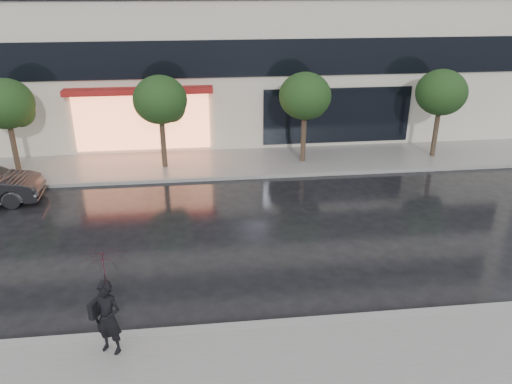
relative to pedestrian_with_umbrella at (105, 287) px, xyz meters
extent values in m
plane|color=black|center=(3.54, 1.52, -1.75)|extent=(120.00, 120.00, 0.00)
cube|color=slate|center=(3.54, 11.77, -1.69)|extent=(60.00, 3.50, 0.12)
cube|color=gray|center=(3.54, 0.52, -1.68)|extent=(60.00, 0.25, 0.14)
cube|color=gray|center=(3.54, 10.02, -1.68)|extent=(60.00, 0.25, 0.14)
cube|color=black|center=(3.54, 13.46, 2.55)|extent=(28.00, 0.12, 1.60)
cube|color=#FF8C59|center=(-0.46, 13.44, -0.15)|extent=(6.00, 0.10, 2.60)
cube|color=maroon|center=(-0.46, 13.11, 1.30)|extent=(6.40, 0.70, 0.25)
cube|color=black|center=(8.54, 13.46, -0.15)|extent=(7.00, 0.10, 2.60)
cylinder|color=#33261C|center=(-5.46, 11.52, -0.65)|extent=(0.22, 0.22, 2.20)
ellipsoid|color=black|center=(-5.46, 11.52, 1.25)|extent=(2.20, 2.20, 1.98)
sphere|color=black|center=(-5.06, 11.72, 0.85)|extent=(1.20, 1.20, 1.20)
cylinder|color=#33261C|center=(0.54, 11.52, -0.65)|extent=(0.22, 0.22, 2.20)
ellipsoid|color=black|center=(0.54, 11.52, 1.25)|extent=(2.20, 2.20, 1.98)
sphere|color=black|center=(0.94, 11.72, 0.85)|extent=(1.20, 1.20, 1.20)
cylinder|color=#33261C|center=(6.54, 11.52, -0.65)|extent=(0.22, 0.22, 2.20)
ellipsoid|color=black|center=(6.54, 11.52, 1.25)|extent=(2.20, 2.20, 1.98)
sphere|color=black|center=(6.94, 11.72, 0.85)|extent=(1.20, 1.20, 1.20)
cylinder|color=#33261C|center=(12.54, 11.52, -0.65)|extent=(0.22, 0.22, 2.20)
ellipsoid|color=black|center=(12.54, 11.52, 1.25)|extent=(2.20, 2.20, 1.98)
sphere|color=black|center=(12.94, 11.72, 0.85)|extent=(1.20, 1.20, 1.20)
imported|color=black|center=(-0.03, 0.02, -0.77)|extent=(0.75, 0.64, 1.73)
imported|color=#330916|center=(0.02, -0.01, 0.38)|extent=(1.32, 1.33, 0.91)
cylinder|color=black|center=(0.02, -0.01, -0.13)|extent=(0.02, 0.02, 0.87)
cube|color=black|center=(-0.29, 0.07, -0.56)|extent=(0.24, 0.34, 0.37)
camera|label=1|loc=(2.06, -8.87, 5.81)|focal=35.00mm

